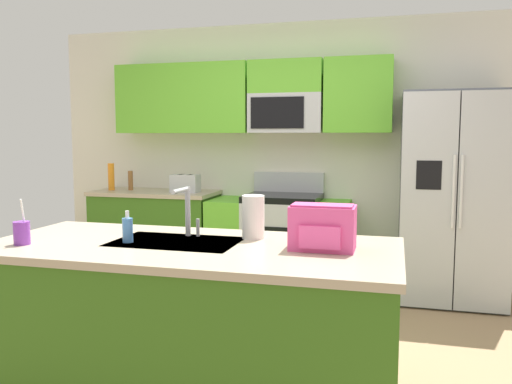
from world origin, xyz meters
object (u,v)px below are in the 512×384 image
at_px(drink_cup_purple, 22,233).
at_px(soap_dispenser, 128,230).
at_px(sink_faucet, 187,207).
at_px(range_oven, 279,240).
at_px(bottle_orange, 111,177).
at_px(refrigerator, 452,198).
at_px(toaster, 185,183).
at_px(backpack, 323,226).
at_px(pepper_mill, 131,181).
at_px(paper_towel_roll, 253,217).

height_order(drink_cup_purple, soap_dispenser, drink_cup_purple).
xyz_separation_m(sink_faucet, drink_cup_purple, (-0.75, -0.42, -0.11)).
relative_size(range_oven, bottle_orange, 4.80).
bearing_deg(refrigerator, toaster, 179.56).
height_order(drink_cup_purple, backpack, drink_cup_purple).
xyz_separation_m(pepper_mill, drink_cup_purple, (0.82, -2.67, -0.04)).
relative_size(pepper_mill, drink_cup_purple, 0.84).
xyz_separation_m(refrigerator, drink_cup_purple, (-2.37, -2.60, 0.04)).
bearing_deg(range_oven, pepper_mill, -179.91).
relative_size(bottle_orange, backpack, 0.89).
bearing_deg(refrigerator, soap_dispenser, -127.74).
relative_size(refrigerator, drink_cup_purple, 7.67).
xyz_separation_m(toaster, pepper_mill, (-0.64, 0.05, 0.01)).
height_order(bottle_orange, paper_towel_roll, bottle_orange).
bearing_deg(refrigerator, backpack, -109.75).
distance_m(range_oven, pepper_mill, 1.70).
relative_size(refrigerator, backpack, 5.78).
distance_m(range_oven, toaster, 1.11).
bearing_deg(toaster, soap_dispenser, -74.22).
xyz_separation_m(toaster, sink_faucet, (0.93, -2.20, 0.08)).
height_order(drink_cup_purple, paper_towel_roll, drink_cup_purple).
distance_m(toaster, soap_dispenser, 2.52).
bearing_deg(range_oven, toaster, -176.89).
height_order(range_oven, pepper_mill, pepper_mill).
bearing_deg(soap_dispenser, pepper_mill, 118.20).
distance_m(pepper_mill, paper_towel_roll, 2.94).
relative_size(range_oven, refrigerator, 0.74).
bearing_deg(backpack, pepper_mill, 134.68).
height_order(toaster, bottle_orange, bottle_orange).
height_order(bottle_orange, sink_faucet, bottle_orange).
xyz_separation_m(range_oven, paper_towel_roll, (0.34, -2.20, 0.58)).
height_order(refrigerator, backpack, refrigerator).
bearing_deg(range_oven, drink_cup_purple, -106.40).
xyz_separation_m(range_oven, refrigerator, (1.58, -0.07, 0.48)).
bearing_deg(pepper_mill, toaster, -4.45).
bearing_deg(toaster, backpack, -53.68).
xyz_separation_m(toaster, bottle_orange, (-0.84, -0.00, 0.05)).
bearing_deg(paper_towel_roll, drink_cup_purple, -157.10).
relative_size(bottle_orange, paper_towel_roll, 1.18).
bearing_deg(toaster, pepper_mill, 175.55).
bearing_deg(backpack, bottle_orange, 137.60).
relative_size(refrigerator, pepper_mill, 9.08).
bearing_deg(paper_towel_roll, pepper_mill, 131.56).
xyz_separation_m(refrigerator, soap_dispenser, (-1.86, -2.41, 0.04)).
distance_m(sink_faucet, paper_towel_roll, 0.38).
distance_m(toaster, backpack, 2.90).
xyz_separation_m(range_oven, backpack, (0.75, -2.39, 0.57)).
xyz_separation_m(sink_faucet, paper_towel_roll, (0.37, 0.05, -0.05)).
bearing_deg(soap_dispenser, sink_faucet, 42.78).
bearing_deg(paper_towel_roll, backpack, -24.72).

